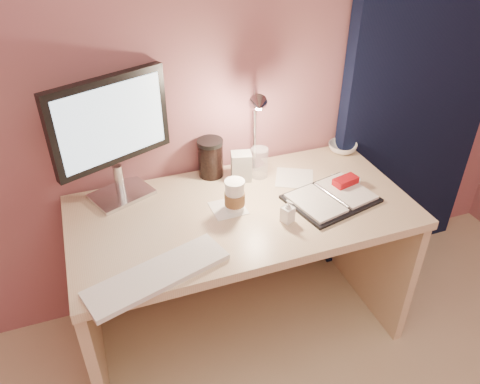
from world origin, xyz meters
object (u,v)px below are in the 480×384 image
object	(u,v)px
desk	(237,240)
desk_lamp	(270,123)
dark_jar	(211,160)
bowl	(343,148)
keyboard	(158,275)
monitor	(110,129)
coffee_cup	(235,196)
lotion_bottle	(288,211)
clear_cup	(259,163)
product_box	(241,166)
planner	(332,196)

from	to	relation	value
desk	desk_lamp	world-z (taller)	desk_lamp
dark_jar	bowl	bearing A→B (deg)	-1.22
desk_lamp	desk	bearing A→B (deg)	-130.48
bowl	dark_jar	bearing A→B (deg)	178.78
keyboard	monitor	bearing A→B (deg)	77.75
coffee_cup	desk_lamp	distance (m)	0.36
keyboard	lotion_bottle	world-z (taller)	lotion_bottle
lotion_bottle	keyboard	bearing A→B (deg)	-166.24
desk	dark_jar	distance (m)	0.38
desk	keyboard	size ratio (longest dim) A/B	2.80
monitor	clear_cup	world-z (taller)	monitor
product_box	keyboard	bearing A→B (deg)	-120.95
dark_jar	product_box	xyz separation A→B (m)	(0.12, -0.08, -0.01)
dark_jar	desk_lamp	xyz separation A→B (m)	(0.24, -0.09, 0.18)
clear_cup	desk	bearing A→B (deg)	-138.91
keyboard	planner	size ratio (longest dim) A/B	1.25
keyboard	dark_jar	bearing A→B (deg)	40.16
coffee_cup	product_box	size ratio (longest dim) A/B	1.03
monitor	planner	size ratio (longest dim) A/B	1.32
clear_cup	product_box	xyz separation A→B (m)	(-0.09, 0.00, -0.00)
bowl	monitor	bearing A→B (deg)	-178.95
clear_cup	product_box	distance (m)	0.09
desk	lotion_bottle	bearing A→B (deg)	-57.35
coffee_cup	dark_jar	size ratio (longest dim) A/B	0.86
desk_lamp	bowl	bearing A→B (deg)	27.66
dark_jar	desk_lamp	bearing A→B (deg)	-21.14
monitor	lotion_bottle	xyz separation A→B (m)	(0.59, -0.40, -0.27)
bowl	clear_cup	bearing A→B (deg)	-171.83
monitor	clear_cup	bearing A→B (deg)	-27.28
coffee_cup	desk_lamp	world-z (taller)	desk_lamp
keyboard	bowl	distance (m)	1.18
monitor	bowl	bearing A→B (deg)	-21.76
dark_jar	product_box	bearing A→B (deg)	-34.82
bowl	dark_jar	distance (m)	0.68
desk	planner	world-z (taller)	planner
keyboard	planner	distance (m)	0.81
clear_cup	dark_jar	bearing A→B (deg)	157.89
coffee_cup	clear_cup	xyz separation A→B (m)	(0.19, 0.21, 0.00)
planner	desk	bearing A→B (deg)	146.63
monitor	keyboard	size ratio (longest dim) A/B	1.06
desk	planner	bearing A→B (deg)	-20.39
planner	desk_lamp	distance (m)	0.41
keyboard	desk_lamp	size ratio (longest dim) A/B	1.20
bowl	planner	bearing A→B (deg)	-125.92
coffee_cup	product_box	world-z (taller)	coffee_cup
coffee_cup	desk_lamp	bearing A→B (deg)	39.96
planner	lotion_bottle	xyz separation A→B (m)	(-0.24, -0.07, 0.04)
bowl	lotion_bottle	bearing A→B (deg)	-139.63
desk	desk_lamp	size ratio (longest dim) A/B	3.35
clear_cup	bowl	distance (m)	0.48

